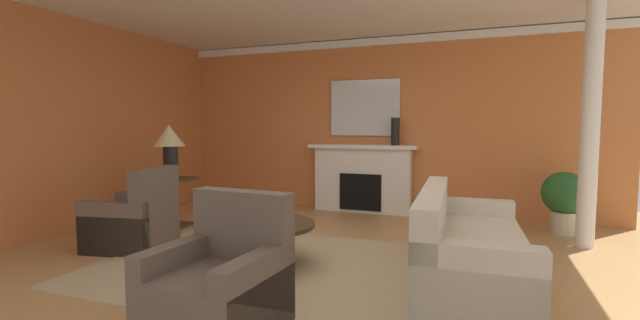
{
  "coord_description": "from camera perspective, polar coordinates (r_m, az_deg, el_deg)",
  "views": [
    {
      "loc": [
        1.7,
        -3.96,
        1.43
      ],
      "look_at": [
        -0.21,
        1.04,
        1.0
      ],
      "focal_mm": 23.74,
      "sensor_mm": 36.0,
      "label": 1
    }
  ],
  "objects": [
    {
      "name": "vase_mantel_right",
      "position": [
        6.86,
        10.12,
        3.8
      ],
      "size": [
        0.14,
        0.14,
        0.44
      ],
      "primitive_type": "cylinder",
      "color": "black",
      "rests_on": "fireplace"
    },
    {
      "name": "ground_plane",
      "position": [
        4.54,
        -2.23,
        -13.75
      ],
      "size": [
        8.93,
        8.93,
        0.0
      ],
      "primitive_type": "plane",
      "color": "tan"
    },
    {
      "name": "vase_on_side_table",
      "position": [
        6.13,
        -19.25,
        -0.39
      ],
      "size": [
        0.16,
        0.16,
        0.45
      ],
      "primitive_type": "cylinder",
      "color": "black",
      "rests_on": "side_table"
    },
    {
      "name": "crown_moulding",
      "position": [
        7.25,
        7.26,
        15.49
      ],
      "size": [
        7.47,
        0.08,
        0.12
      ],
      "primitive_type": "cube",
      "color": "white"
    },
    {
      "name": "coffee_table",
      "position": [
        4.4,
        -7.29,
        -9.83
      ],
      "size": [
        1.0,
        1.0,
        0.45
      ],
      "color": "#3D2D1E",
      "rests_on": "ground_plane"
    },
    {
      "name": "area_rug",
      "position": [
        4.5,
        -7.25,
        -13.9
      ],
      "size": [
        3.35,
        2.6,
        0.01
      ],
      "primitive_type": "cube",
      "color": "tan",
      "rests_on": "ground_plane"
    },
    {
      "name": "fireplace",
      "position": [
        7.09,
        5.72,
        -2.7
      ],
      "size": [
        1.8,
        0.35,
        1.13
      ],
      "color": "white",
      "rests_on": "ground_plane"
    },
    {
      "name": "wall_fireplace",
      "position": [
        7.2,
        7.3,
        4.65
      ],
      "size": [
        7.47,
        0.12,
        2.89
      ],
      "primitive_type": "cube",
      "color": "#CC723D",
      "rests_on": "ground_plane"
    },
    {
      "name": "table_lamp",
      "position": [
        6.3,
        -19.66,
        2.45
      ],
      "size": [
        0.44,
        0.44,
        0.75
      ],
      "color": "black",
      "rests_on": "side_table"
    },
    {
      "name": "armchair_facing_fireplace",
      "position": [
        3.15,
        -13.33,
        -16.4
      ],
      "size": [
        0.86,
        0.86,
        0.95
      ],
      "color": "brown",
      "rests_on": "ground_plane"
    },
    {
      "name": "sofa",
      "position": [
        4.15,
        19.11,
        -11.48
      ],
      "size": [
        1.0,
        2.14,
        0.85
      ],
      "color": "beige",
      "rests_on": "ground_plane"
    },
    {
      "name": "wall_window",
      "position": [
        6.72,
        -29.75,
        4.1
      ],
      "size": [
        0.12,
        6.54,
        2.89
      ],
      "primitive_type": "cube",
      "color": "#CC723D",
      "rests_on": "ground_plane"
    },
    {
      "name": "column_white",
      "position": [
        5.83,
        32.64,
        4.01
      ],
      "size": [
        0.2,
        0.2,
        2.89
      ],
      "primitive_type": "cylinder",
      "color": "white",
      "rests_on": "ground_plane"
    },
    {
      "name": "mantel_mirror",
      "position": [
        7.15,
        6.06,
        7.01
      ],
      "size": [
        1.18,
        0.04,
        0.92
      ],
      "primitive_type": "cube",
      "color": "silver"
    },
    {
      "name": "side_table",
      "position": [
        6.38,
        -19.46,
        -4.97
      ],
      "size": [
        0.56,
        0.56,
        0.7
      ],
      "color": "#3D2D1E",
      "rests_on": "ground_plane"
    },
    {
      "name": "book_red_cover",
      "position": [
        4.52,
        -6.04,
        -7.68
      ],
      "size": [
        0.28,
        0.25,
        0.04
      ],
      "primitive_type": "cube",
      "rotation": [
        0.0,
        0.0,
        -0.35
      ],
      "color": "tan",
      "rests_on": "coffee_table"
    },
    {
      "name": "armchair_near_window",
      "position": [
        5.48,
        -23.71,
        -7.63
      ],
      "size": [
        0.94,
        0.94,
        0.95
      ],
      "color": "brown",
      "rests_on": "ground_plane"
    },
    {
      "name": "potted_plant",
      "position": [
        6.47,
        30.04,
        -4.36
      ],
      "size": [
        0.56,
        0.56,
        0.83
      ],
      "color": "#BCB29E",
      "rests_on": "ground_plane"
    }
  ]
}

